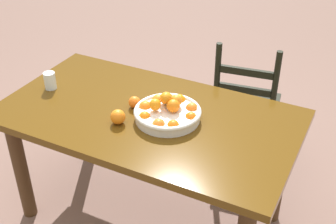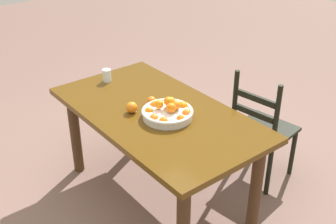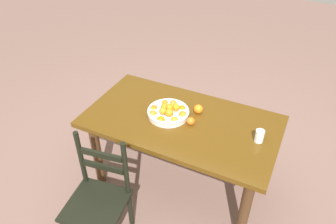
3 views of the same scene
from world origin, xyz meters
TOP-DOWN VIEW (x-y plane):
  - ground_plane at (0.00, 0.00)m, footprint 12.00×12.00m
  - dining_table at (0.00, 0.00)m, footprint 1.54×0.84m
  - chair_near_window at (0.30, 0.76)m, footprint 0.46×0.46m
  - fruit_bowl at (0.11, 0.01)m, footprint 0.34×0.34m
  - orange_loose_0 at (-0.09, -0.14)m, footprint 0.07×0.07m
  - orange_loose_1 at (-0.09, 0.02)m, footprint 0.06×0.06m
  - drinking_glass at (-0.61, -0.01)m, footprint 0.07×0.07m

SIDE VIEW (x-z plane):
  - ground_plane at x=0.00m, z-range 0.00..0.00m
  - chair_near_window at x=0.30m, z-range -0.03..0.88m
  - dining_table at x=0.00m, z-range 0.25..0.98m
  - orange_loose_1 at x=-0.09m, z-range 0.73..0.79m
  - orange_loose_0 at x=-0.09m, z-range 0.73..0.80m
  - fruit_bowl at x=0.11m, z-range 0.70..0.83m
  - drinking_glass at x=-0.61m, z-range 0.73..0.82m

